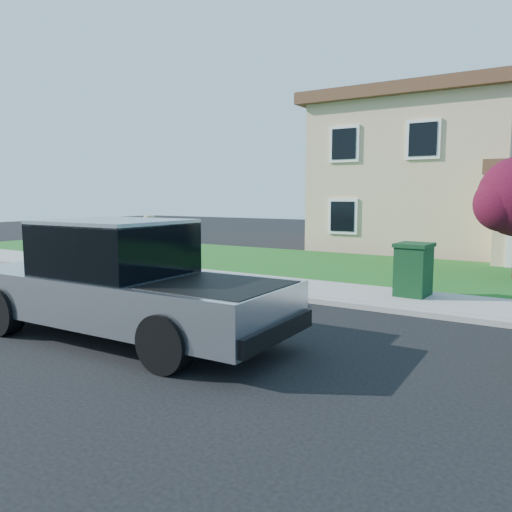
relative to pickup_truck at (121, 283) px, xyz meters
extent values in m
plane|color=black|center=(0.53, 1.42, -0.95)|extent=(80.00, 80.00, 0.00)
cube|color=gray|center=(1.53, 4.32, -0.89)|extent=(40.00, 0.20, 0.12)
cube|color=gray|center=(1.53, 5.42, -0.88)|extent=(40.00, 2.00, 0.15)
cube|color=#144616|center=(1.53, 9.92, -0.90)|extent=(40.00, 7.00, 0.10)
cube|color=tan|center=(0.53, 18.42, 2.25)|extent=(8.00, 9.00, 6.40)
cube|color=#4C2D1E|center=(0.53, 18.42, 5.65)|extent=(8.80, 9.80, 0.50)
cube|color=white|center=(-1.67, 13.87, 3.65)|extent=(1.30, 0.10, 1.50)
cube|color=white|center=(1.53, 13.87, 3.65)|extent=(1.30, 0.10, 1.50)
cube|color=black|center=(-1.67, 13.87, 0.65)|extent=(1.30, 0.10, 1.50)
cylinder|color=black|center=(-1.91, -1.02, -0.53)|extent=(0.85, 0.34, 0.85)
cylinder|color=black|center=(-1.95, 0.93, -0.53)|extent=(0.85, 0.34, 0.85)
cylinder|color=black|center=(1.85, -0.93, -0.53)|extent=(0.85, 0.34, 0.85)
cylinder|color=black|center=(1.81, 1.02, -0.53)|extent=(0.85, 0.34, 0.85)
cube|color=#AFB1B6|center=(0.03, 0.00, -0.22)|extent=(6.09, 2.26, 0.76)
cube|color=black|center=(-0.13, 0.00, 0.58)|extent=(2.27, 2.02, 0.90)
cube|color=#AFB1B6|center=(-0.13, 0.00, 1.05)|extent=(2.27, 2.02, 0.08)
cube|color=black|center=(2.04, 0.05, 0.14)|extent=(1.95, 1.84, 0.06)
cube|color=black|center=(-3.02, -0.07, -0.37)|extent=(0.17, 2.01, 0.42)
cube|color=black|center=(3.08, 0.07, -0.42)|extent=(0.17, 2.01, 0.26)
cube|color=black|center=(-1.00, 1.12, 0.48)|extent=(0.13, 0.24, 0.19)
imported|color=#E49A7D|center=(-1.46, 2.22, -0.04)|extent=(0.76, 0.61, 1.83)
cylinder|color=tan|center=(-1.46, 2.22, 0.91)|extent=(0.49, 0.49, 0.05)
cylinder|color=tan|center=(-1.46, 2.22, 0.98)|extent=(0.24, 0.24, 0.17)
sphere|color=#470F20|center=(4.84, 9.73, 1.28)|extent=(1.59, 1.59, 1.59)
cube|color=black|center=(3.49, 5.66, -0.24)|extent=(0.73, 0.84, 1.13)
cube|color=black|center=(3.49, 5.66, 0.38)|extent=(0.80, 0.91, 0.09)
camera|label=1|loc=(6.50, -5.93, 1.49)|focal=35.00mm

